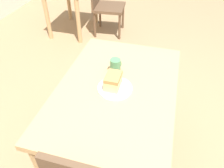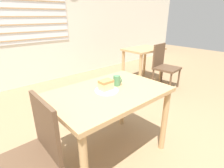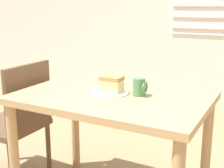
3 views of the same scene
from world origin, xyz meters
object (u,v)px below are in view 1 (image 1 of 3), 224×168
(plate, at_px, (115,88))
(coffee_mug, at_px, (115,66))
(dining_table_near, at_px, (116,99))
(chair_far_corner, at_px, (104,3))
(cake_slice, at_px, (113,81))

(plate, distance_m, coffee_mug, 0.18)
(dining_table_near, distance_m, chair_far_corner, 2.20)
(plate, relative_size, cake_slice, 1.74)
(cake_slice, xyz_separation_m, coffee_mug, (0.17, 0.03, -0.01))
(dining_table_near, bearing_deg, coffee_mug, 17.92)
(dining_table_near, xyz_separation_m, chair_far_corner, (2.07, 0.73, -0.17))
(plate, bearing_deg, coffee_mug, 13.85)
(chair_far_corner, bearing_deg, plate, -166.63)
(chair_far_corner, xyz_separation_m, coffee_mug, (-1.92, -0.68, 0.33))
(dining_table_near, bearing_deg, plate, 161.39)
(chair_far_corner, height_order, coffee_mug, chair_far_corner)
(plate, bearing_deg, dining_table_near, -18.61)
(chair_far_corner, distance_m, cake_slice, 2.23)
(chair_far_corner, distance_m, coffee_mug, 2.07)
(dining_table_near, relative_size, plate, 5.05)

